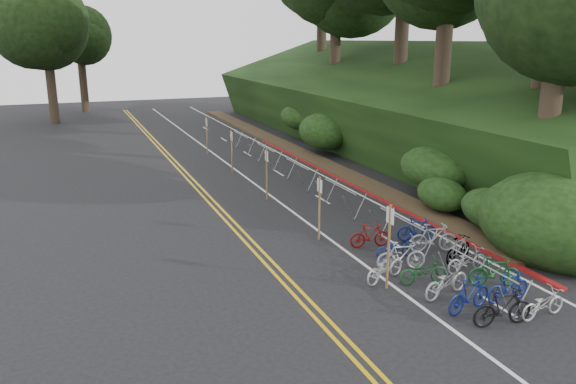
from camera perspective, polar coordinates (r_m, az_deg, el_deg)
name	(u,v)px	position (r m, az deg, el deg)	size (l,w,h in m)	color
ground	(370,295)	(17.50, 8.29, -10.29)	(120.00, 120.00, 0.00)	black
road_markings	(274,204)	(26.33, -1.42, -1.26)	(7.47, 80.00, 0.01)	gold
red_curb	(351,184)	(30.00, 6.42, 0.82)	(0.25, 28.00, 0.10)	maroon
embankment	(399,114)	(39.13, 11.17, 7.77)	(14.30, 48.14, 9.11)	black
bike_rack_front	(482,275)	(17.44, 19.08, -7.96)	(1.16, 2.86, 1.21)	gray
bike_racks_rest	(297,170)	(29.56, 0.92, 2.30)	(1.14, 23.00, 1.17)	gray
signpost_near	(389,241)	(17.41, 10.21, -4.97)	(0.08, 0.40, 2.73)	brown
signposts_rest	(248,159)	(29.55, -4.13, 3.40)	(0.08, 18.40, 2.50)	brown
bike_front	(385,267)	(18.33, 9.79, -7.55)	(1.76, 0.61, 0.92)	#9E9EA3
bike_valet	(449,265)	(18.90, 16.06, -7.17)	(3.19, 8.24, 1.08)	black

